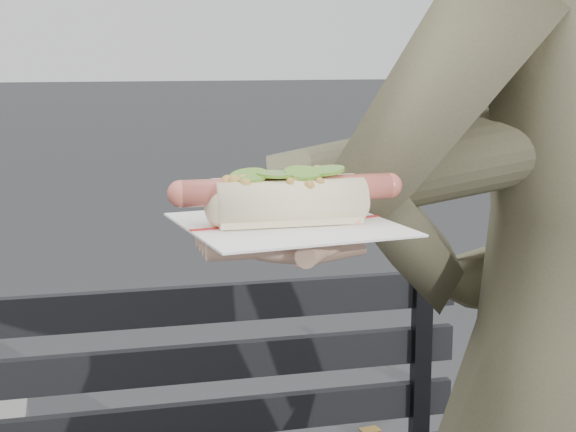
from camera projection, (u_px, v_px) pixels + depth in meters
name	position (u px, v px, depth m)	size (l,w,h in m)	color
held_hotdog	(450.00, 165.00, 0.93)	(0.63, 0.32, 0.20)	#46412E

